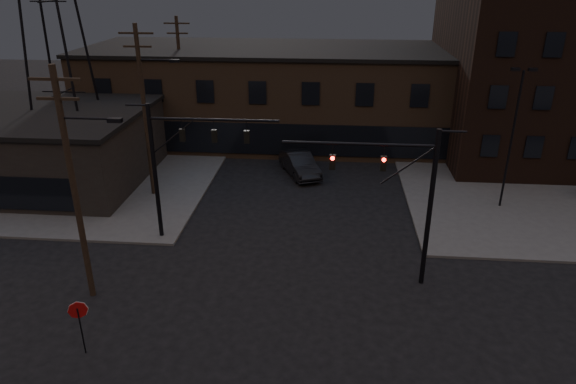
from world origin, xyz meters
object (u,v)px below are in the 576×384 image
object	(u,v)px
traffic_signal_near	(407,192)
stop_sign	(79,316)
car_crossing	(300,164)
parked_car_lot_a	(533,160)
traffic_signal_far	(176,158)

from	to	relation	value
traffic_signal_near	stop_sign	distance (m)	15.17
traffic_signal_near	car_crossing	distance (m)	16.05
stop_sign	parked_car_lot_a	world-z (taller)	stop_sign
stop_sign	parked_car_lot_a	xyz separation A→B (m)	(25.50, 23.40, -1.03)
traffic_signal_far	parked_car_lot_a	distance (m)	28.00
traffic_signal_near	stop_sign	world-z (taller)	traffic_signal_near
traffic_signal_far	car_crossing	world-z (taller)	traffic_signal_far
traffic_signal_near	car_crossing	world-z (taller)	traffic_signal_near
traffic_signal_far	parked_car_lot_a	world-z (taller)	traffic_signal_far
car_crossing	traffic_signal_far	bearing A→B (deg)	-142.49
stop_sign	car_crossing	distance (m)	22.11
traffic_signal_far	stop_sign	xyz separation A→B (m)	(-1.28, -9.99, -3.17)
stop_sign	parked_car_lot_a	distance (m)	34.63
traffic_signal_near	parked_car_lot_a	world-z (taller)	traffic_signal_near
traffic_signal_far	stop_sign	bearing A→B (deg)	-97.32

